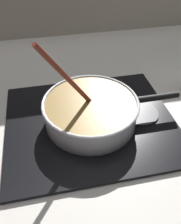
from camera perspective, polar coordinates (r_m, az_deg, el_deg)
ground at (r=0.79m, az=1.79°, el=-6.72°), size 2.40×1.60×0.04m
hob_plate at (r=0.81m, az=0.00°, el=-2.39°), size 0.56×0.48×0.01m
burner_ring at (r=0.81m, az=0.00°, el=-1.88°), size 0.16×0.16×0.01m
spare_burner at (r=0.85m, az=11.54°, el=-0.24°), size 0.13×0.13×0.01m
cooking_pan at (r=0.78m, az=0.06°, el=0.30°), size 0.46×0.31×0.31m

